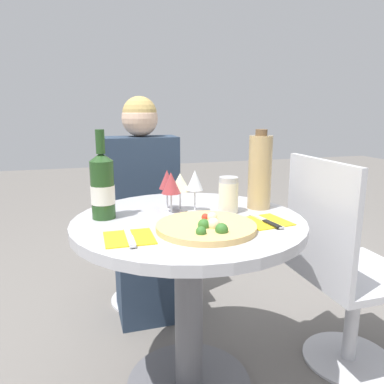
{
  "coord_description": "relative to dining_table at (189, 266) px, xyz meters",
  "views": [
    {
      "loc": [
        -0.36,
        -1.25,
        1.1
      ],
      "look_at": [
        0.01,
        -0.01,
        0.81
      ],
      "focal_mm": 35.0,
      "sensor_mm": 36.0,
      "label": 1
    }
  ],
  "objects": [
    {
      "name": "place_setting_left",
      "position": [
        -0.23,
        -0.16,
        0.19
      ],
      "size": [
        0.15,
        0.19,
        0.01
      ],
      "color": "yellow",
      "rests_on": "dining_table"
    },
    {
      "name": "seated_diner",
      "position": [
        -0.05,
        0.68,
        0.0
      ],
      "size": [
        0.39,
        0.41,
        1.16
      ],
      "rotation": [
        0.0,
        0.0,
        3.14
      ],
      "color": "#28384C",
      "rests_on": "ground_plane"
    },
    {
      "name": "pizza_large",
      "position": [
        0.02,
        -0.15,
        0.2
      ],
      "size": [
        0.33,
        0.33,
        0.05
      ],
      "color": "#DBB26B",
      "rests_on": "dining_table"
    },
    {
      "name": "sugar_shaker",
      "position": [
        0.17,
        0.03,
        0.26
      ],
      "size": [
        0.08,
        0.08,
        0.14
      ],
      "color": "silver",
      "rests_on": "dining_table"
    },
    {
      "name": "dining_table",
      "position": [
        0.0,
        0.0,
        0.0
      ],
      "size": [
        0.84,
        0.84,
        0.71
      ],
      "color": "slate",
      "rests_on": "ground_plane"
    },
    {
      "name": "wine_glass_front_right",
      "position": [
        0.05,
        0.08,
        0.31
      ],
      "size": [
        0.07,
        0.07,
        0.16
      ],
      "color": "silver",
      "rests_on": "dining_table"
    },
    {
      "name": "chair_empty_side",
      "position": [
        0.65,
        -0.05,
        -0.09
      ],
      "size": [
        0.43,
        0.43,
        0.91
      ],
      "rotation": [
        0.0,
        0.0,
        -1.57
      ],
      "color": "silver",
      "rests_on": "ground_plane"
    },
    {
      "name": "tall_carafe",
      "position": [
        0.31,
        0.06,
        0.33
      ],
      "size": [
        0.09,
        0.09,
        0.31
      ],
      "color": "tan",
      "rests_on": "dining_table"
    },
    {
      "name": "wine_glass_back_left",
      "position": [
        -0.04,
        0.15,
        0.3
      ],
      "size": [
        0.06,
        0.06,
        0.16
      ],
      "color": "silver",
      "rests_on": "dining_table"
    },
    {
      "name": "wine_glass_front_left",
      "position": [
        -0.04,
        0.08,
        0.3
      ],
      "size": [
        0.07,
        0.07,
        0.16
      ],
      "color": "silver",
      "rests_on": "dining_table"
    },
    {
      "name": "chair_behind_diner",
      "position": [
        -0.05,
        0.82,
        -0.09
      ],
      "size": [
        0.43,
        0.43,
        0.91
      ],
      "rotation": [
        0.0,
        0.0,
        3.14
      ],
      "color": "silver",
      "rests_on": "ground_plane"
    },
    {
      "name": "wine_bottle",
      "position": [
        -0.29,
        0.09,
        0.31
      ],
      "size": [
        0.09,
        0.09,
        0.32
      ],
      "color": "#23471E",
      "rests_on": "dining_table"
    },
    {
      "name": "wine_glass_center",
      "position": [
        0.0,
        0.12,
        0.3
      ],
      "size": [
        0.08,
        0.08,
        0.15
      ],
      "color": "silver",
      "rests_on": "dining_table"
    },
    {
      "name": "place_setting_right",
      "position": [
        0.24,
        -0.13,
        0.19
      ],
      "size": [
        0.17,
        0.19,
        0.01
      ],
      "color": "yellow",
      "rests_on": "dining_table"
    }
  ]
}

